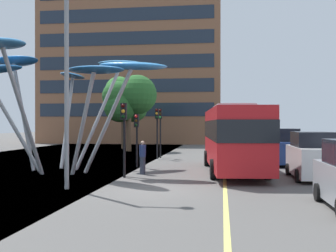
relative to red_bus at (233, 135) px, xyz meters
The scene contains 14 objects.
ground 7.94m from the red_bus, 120.77° to the right, with size 120.00×240.00×0.10m.
red_bus is the anchor object (origin of this frame).
leaf_sculpture 10.00m from the red_bus, behind, with size 12.11×12.74×6.66m.
traffic_light_kerb_near 6.16m from the red_bus, 149.88° to the right, with size 0.28×0.42×3.62m.
traffic_light_kerb_far 5.96m from the red_bus, 163.19° to the left, with size 0.28×0.42×3.21m.
traffic_light_island_mid 9.44m from the red_bus, 125.08° to the left, with size 0.28×0.42×3.79m.
traffic_light_opposite 10.22m from the red_bus, 121.48° to the left, with size 0.28×0.42×3.80m.
car_parked_mid 4.40m from the red_bus, 32.60° to the right, with size 1.96×4.35×2.24m.
car_parked_far 5.61m from the red_bus, 54.01° to the left, with size 2.09×4.26×2.32m.
street_lamp 9.73m from the red_bus, 133.63° to the right, with size 1.86×0.44×7.98m.
tree_pavement_near 19.16m from the red_bus, 120.56° to the left, with size 5.23×4.06×7.39m.
tree_pavement_far 23.38m from the red_bus, 118.62° to the left, with size 4.72×4.93×7.71m.
pedestrian 5.06m from the red_bus, 161.87° to the right, with size 0.34×0.34×1.73m.
backdrop_building 38.98m from the red_bus, 110.37° to the left, with size 24.69×11.63×21.70m.
Camera 1 is at (2.71, -15.81, 2.59)m, focal length 43.86 mm.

